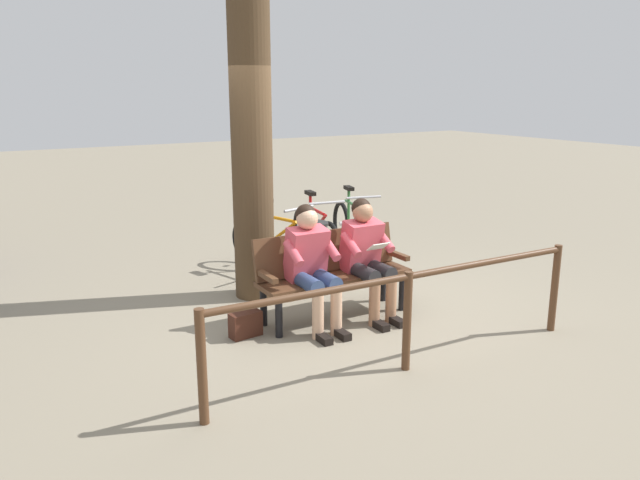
{
  "coord_description": "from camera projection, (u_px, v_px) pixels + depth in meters",
  "views": [
    {
      "loc": [
        3.27,
        5.15,
        2.29
      ],
      "look_at": [
        0.13,
        -0.11,
        0.75
      ],
      "focal_mm": 34.3,
      "sensor_mm": 36.0,
      "label": 1
    }
  ],
  "objects": [
    {
      "name": "person_companion",
      "position": [
        312.0,
        261.0,
        5.86
      ],
      "size": [
        0.49,
        0.77,
        1.2
      ],
      "rotation": [
        0.0,
        0.0,
        -0.01
      ],
      "color": "#D84C59",
      "rests_on": "ground"
    },
    {
      "name": "person_reading",
      "position": [
        367.0,
        252.0,
        6.17
      ],
      "size": [
        0.49,
        0.77,
        1.2
      ],
      "rotation": [
        0.0,
        0.0,
        -0.01
      ],
      "color": "#D84C59",
      "rests_on": "ground"
    },
    {
      "name": "litter_bin",
      "position": [
        313.0,
        257.0,
        6.96
      ],
      "size": [
        0.34,
        0.34,
        0.81
      ],
      "color": "slate",
      "rests_on": "ground"
    },
    {
      "name": "bicycle_green",
      "position": [
        353.0,
        229.0,
        8.52
      ],
      "size": [
        0.57,
        1.64,
        0.94
      ],
      "rotation": [
        0.0,
        0.0,
        1.32
      ],
      "color": "black",
      "rests_on": "ground"
    },
    {
      "name": "bicycle_silver",
      "position": [
        276.0,
        245.0,
        7.66
      ],
      "size": [
        0.62,
        1.63,
        0.94
      ],
      "rotation": [
        0.0,
        0.0,
        1.86
      ],
      "color": "black",
      "rests_on": "ground"
    },
    {
      "name": "bench",
      "position": [
        331.0,
        268.0,
        6.19
      ],
      "size": [
        1.61,
        0.5,
        0.87
      ],
      "rotation": [
        0.0,
        0.0,
        -0.01
      ],
      "color": "#51331E",
      "rests_on": "ground"
    },
    {
      "name": "railing_fence",
      "position": [
        408.0,
        301.0,
        4.95
      ],
      "size": [
        3.55,
        0.18,
        0.85
      ],
      "rotation": [
        0.0,
        0.0,
        -0.03
      ],
      "color": "#51331E",
      "rests_on": "ground"
    },
    {
      "name": "ground_plane",
      "position": [
        336.0,
        309.0,
        6.47
      ],
      "size": [
        40.0,
        40.0,
        0.0
      ],
      "primitive_type": "plane",
      "color": "gray"
    },
    {
      "name": "tree_trunk",
      "position": [
        251.0,
        107.0,
        6.41
      ],
      "size": [
        0.44,
        0.44,
        4.16
      ],
      "primitive_type": "cylinder",
      "color": "#4C3823",
      "rests_on": "ground"
    },
    {
      "name": "handbag",
      "position": [
        246.0,
        324.0,
        5.74
      ],
      "size": [
        0.31,
        0.17,
        0.24
      ],
      "primitive_type": "cube",
      "rotation": [
        0.0,
        0.0,
        0.1
      ],
      "color": "#3F1E14",
      "rests_on": "ground"
    },
    {
      "name": "bicycle_red",
      "position": [
        315.0,
        236.0,
        8.13
      ],
      "size": [
        0.48,
        1.67,
        0.94
      ],
      "rotation": [
        0.0,
        0.0,
        1.41
      ],
      "color": "black",
      "rests_on": "ground"
    }
  ]
}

